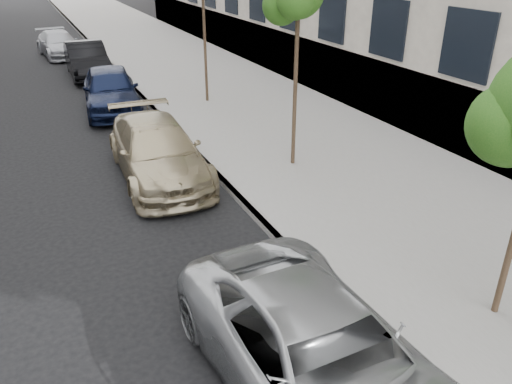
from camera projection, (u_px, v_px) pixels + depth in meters
sidewalk at (166, 54)px, 26.48m from camera, size 6.40×72.00×0.14m
curb at (106, 59)px, 25.29m from camera, size 0.15×72.00×0.14m
minivan at (320, 358)px, 6.10m from camera, size 2.41×4.98×1.37m
suv at (158, 151)px, 12.27m from camera, size 2.16×4.87×1.39m
sedan_blue at (111, 89)px, 17.28m from camera, size 2.29×4.65×1.53m
sedan_black at (87, 60)px, 21.95m from camera, size 1.65×4.52×1.48m
sedan_rear at (59, 44)px, 26.09m from camera, size 2.20×4.52×1.27m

